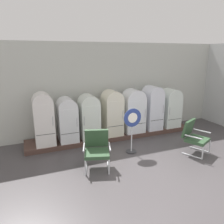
{
  "coord_description": "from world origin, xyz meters",
  "views": [
    {
      "loc": [
        -2.78,
        -3.72,
        2.9
      ],
      "look_at": [
        -0.16,
        2.75,
        1.0
      ],
      "focal_mm": 34.99,
      "sensor_mm": 36.0,
      "label": 1
    }
  ],
  "objects_px": {
    "refrigerator_3": "(112,111)",
    "refrigerator_6": "(170,107)",
    "armchair_left": "(97,148)",
    "refrigerator_4": "(133,110)",
    "refrigerator_5": "(152,106)",
    "refrigerator_1": "(67,118)",
    "armchair_right": "(194,136)",
    "refrigerator_2": "(89,115)",
    "refrigerator_0": "(43,117)",
    "sign_stand": "(132,130)"
  },
  "relations": [
    {
      "from": "refrigerator_5",
      "to": "refrigerator_6",
      "type": "xyz_separation_m",
      "value": [
        0.78,
        -0.03,
        -0.08
      ]
    },
    {
      "from": "refrigerator_3",
      "to": "armchair_left",
      "type": "height_order",
      "value": "refrigerator_3"
    },
    {
      "from": "refrigerator_2",
      "to": "armchair_right",
      "type": "xyz_separation_m",
      "value": [
        2.63,
        -1.96,
        -0.39
      ]
    },
    {
      "from": "armchair_left",
      "to": "refrigerator_3",
      "type": "bearing_deg",
      "value": 56.78
    },
    {
      "from": "refrigerator_3",
      "to": "refrigerator_0",
      "type": "bearing_deg",
      "value": -179.94
    },
    {
      "from": "refrigerator_4",
      "to": "armchair_left",
      "type": "bearing_deg",
      "value": -138.76
    },
    {
      "from": "refrigerator_4",
      "to": "refrigerator_1",
      "type": "bearing_deg",
      "value": 179.04
    },
    {
      "from": "refrigerator_1",
      "to": "sign_stand",
      "type": "xyz_separation_m",
      "value": [
        1.64,
        -1.29,
        -0.18
      ]
    },
    {
      "from": "refrigerator_6",
      "to": "sign_stand",
      "type": "xyz_separation_m",
      "value": [
        -2.27,
        -1.25,
        -0.2
      ]
    },
    {
      "from": "refrigerator_5",
      "to": "armchair_left",
      "type": "height_order",
      "value": "refrigerator_5"
    },
    {
      "from": "refrigerator_0",
      "to": "refrigerator_4",
      "type": "height_order",
      "value": "refrigerator_0"
    },
    {
      "from": "refrigerator_1",
      "to": "refrigerator_5",
      "type": "distance_m",
      "value": 3.13
    },
    {
      "from": "refrigerator_5",
      "to": "armchair_right",
      "type": "relative_size",
      "value": 1.62
    },
    {
      "from": "refrigerator_5",
      "to": "refrigerator_2",
      "type": "bearing_deg",
      "value": -179.71
    },
    {
      "from": "refrigerator_6",
      "to": "armchair_right",
      "type": "bearing_deg",
      "value": -106.41
    },
    {
      "from": "refrigerator_6",
      "to": "refrigerator_0",
      "type": "bearing_deg",
      "value": 179.8
    },
    {
      "from": "refrigerator_3",
      "to": "refrigerator_6",
      "type": "height_order",
      "value": "refrigerator_3"
    },
    {
      "from": "armchair_right",
      "to": "refrigerator_1",
      "type": "bearing_deg",
      "value": 149.34
    },
    {
      "from": "refrigerator_0",
      "to": "armchair_left",
      "type": "relative_size",
      "value": 1.64
    },
    {
      "from": "refrigerator_2",
      "to": "refrigerator_3",
      "type": "distance_m",
      "value": 0.82
    },
    {
      "from": "armchair_right",
      "to": "sign_stand",
      "type": "height_order",
      "value": "sign_stand"
    },
    {
      "from": "refrigerator_0",
      "to": "refrigerator_3",
      "type": "distance_m",
      "value": 2.25
    },
    {
      "from": "refrigerator_6",
      "to": "sign_stand",
      "type": "bearing_deg",
      "value": -151.05
    },
    {
      "from": "refrigerator_5",
      "to": "armchair_right",
      "type": "bearing_deg",
      "value": -84.0
    },
    {
      "from": "refrigerator_1",
      "to": "refrigerator_2",
      "type": "bearing_deg",
      "value": -1.17
    },
    {
      "from": "refrigerator_3",
      "to": "refrigerator_5",
      "type": "relative_size",
      "value": 0.97
    },
    {
      "from": "refrigerator_1",
      "to": "sign_stand",
      "type": "distance_m",
      "value": 2.09
    },
    {
      "from": "refrigerator_3",
      "to": "refrigerator_4",
      "type": "bearing_deg",
      "value": -1.91
    },
    {
      "from": "refrigerator_2",
      "to": "armchair_right",
      "type": "relative_size",
      "value": 1.47
    },
    {
      "from": "refrigerator_3",
      "to": "refrigerator_6",
      "type": "relative_size",
      "value": 1.06
    },
    {
      "from": "refrigerator_6",
      "to": "sign_stand",
      "type": "relative_size",
      "value": 1.07
    },
    {
      "from": "refrigerator_0",
      "to": "refrigerator_5",
      "type": "distance_m",
      "value": 3.84
    },
    {
      "from": "refrigerator_2",
      "to": "refrigerator_5",
      "type": "height_order",
      "value": "refrigerator_5"
    },
    {
      "from": "refrigerator_1",
      "to": "refrigerator_4",
      "type": "relative_size",
      "value": 0.92
    },
    {
      "from": "refrigerator_2",
      "to": "sign_stand",
      "type": "bearing_deg",
      "value": -53.66
    },
    {
      "from": "refrigerator_6",
      "to": "armchair_right",
      "type": "height_order",
      "value": "refrigerator_6"
    },
    {
      "from": "refrigerator_4",
      "to": "refrigerator_2",
      "type": "bearing_deg",
      "value": 179.14
    },
    {
      "from": "refrigerator_0",
      "to": "refrigerator_2",
      "type": "bearing_deg",
      "value": 0.0
    },
    {
      "from": "refrigerator_4",
      "to": "refrigerator_3",
      "type": "bearing_deg",
      "value": 178.09
    },
    {
      "from": "refrigerator_0",
      "to": "armchair_left",
      "type": "xyz_separation_m",
      "value": [
        1.13,
        -1.71,
        -0.48
      ]
    },
    {
      "from": "armchair_right",
      "to": "refrigerator_2",
      "type": "bearing_deg",
      "value": 143.24
    },
    {
      "from": "refrigerator_2",
      "to": "sign_stand",
      "type": "relative_size",
      "value": 1.07
    },
    {
      "from": "refrigerator_2",
      "to": "armchair_left",
      "type": "height_order",
      "value": "refrigerator_2"
    },
    {
      "from": "refrigerator_0",
      "to": "refrigerator_3",
      "type": "xyz_separation_m",
      "value": [
        2.25,
        0.0,
        -0.04
      ]
    },
    {
      "from": "refrigerator_3",
      "to": "armchair_left",
      "type": "distance_m",
      "value": 2.09
    },
    {
      "from": "refrigerator_0",
      "to": "sign_stand",
      "type": "height_order",
      "value": "refrigerator_0"
    },
    {
      "from": "refrigerator_1",
      "to": "armchair_right",
      "type": "relative_size",
      "value": 1.42
    },
    {
      "from": "refrigerator_0",
      "to": "refrigerator_6",
      "type": "height_order",
      "value": "refrigerator_0"
    },
    {
      "from": "refrigerator_3",
      "to": "armchair_left",
      "type": "xyz_separation_m",
      "value": [
        -1.12,
        -1.71,
        -0.43
      ]
    },
    {
      "from": "refrigerator_3",
      "to": "refrigerator_6",
      "type": "bearing_deg",
      "value": -0.44
    }
  ]
}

